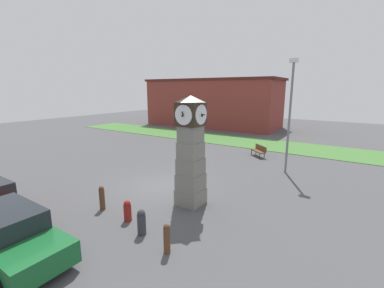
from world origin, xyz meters
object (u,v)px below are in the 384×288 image
Objects in this scene: bollard_far_row at (142,222)px; bollard_mid_row at (127,211)px; clock_tower at (191,153)px; bollard_near_tower at (102,198)px; street_lamp_near_road at (290,110)px; bench at (259,150)px; bollard_end_row at (167,238)px; car_by_building at (10,234)px.

bollard_mid_row is at bearing 161.26° from bollard_far_row.
clock_tower is at bearing 89.00° from bollard_far_row.
clock_tower is 4.53× the size of bollard_near_tower.
street_lamp_near_road is at bearing 69.45° from bollard_mid_row.
bench reaches higher than bollard_mid_row.
bollard_near_tower is 0.71× the size of bench.
bollard_near_tower is at bearing 177.33° from bollard_mid_row.
street_lamp_near_road reaches higher than clock_tower.
bollard_end_row is 0.15× the size of street_lamp_near_road.
bollard_near_tower is 0.24× the size of car_by_building.
bollard_end_row is at bearing -67.86° from clock_tower.
bench is at bearing 97.27° from bollard_end_row.
bollard_far_row is at bearing -18.74° from bollard_mid_row.
street_lamp_near_road reaches higher than bollard_mid_row.
car_by_building is (-1.33, -3.66, 0.35)m from bollard_mid_row.
bollard_end_row reaches higher than bench.
bollard_far_row is 4.13m from car_by_building.
bollard_mid_row is 1.26m from bollard_far_row.
bollard_mid_row is at bearing 69.98° from car_by_building.
clock_tower is at bearing 112.14° from bollard_end_row.
bollard_near_tower reaches higher than bench.
bollard_near_tower reaches higher than bollard_end_row.
car_by_building is at bearing -110.41° from street_lamp_near_road.
bollard_far_row is 13.38m from bench.
bollard_near_tower is 3.77m from car_by_building.
clock_tower is 1.10× the size of car_by_building.
bench is 0.22× the size of street_lamp_near_road.
clock_tower is at bearing -88.16° from bench.
clock_tower is 4.25m from bollard_end_row.
bollard_far_row is at bearing -88.83° from bench.
car_by_building is (0.38, -3.74, 0.24)m from bollard_near_tower.
bollard_mid_row is at bearing -94.04° from bench.
bollard_far_row is 0.94× the size of bollard_end_row.
street_lamp_near_road is (3.74, 9.98, 3.59)m from bollard_mid_row.
bollard_end_row is (2.67, -0.74, 0.08)m from bollard_mid_row.
bollard_near_tower is 1.13× the size of bollard_far_row.
clock_tower is 3.72m from bollard_far_row.
clock_tower is 5.66× the size of bollard_mid_row.
bollard_far_row is at bearing -103.81° from street_lamp_near_road.
bollard_end_row is (1.42, -3.50, -1.94)m from clock_tower.
bollard_end_row is 4.96m from car_by_building.
bollard_mid_row is (1.71, -0.08, -0.11)m from bollard_near_tower.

